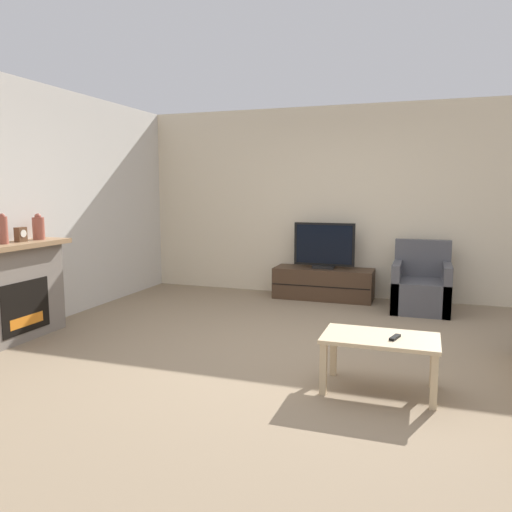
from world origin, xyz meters
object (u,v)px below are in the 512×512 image
fireplace (13,291)px  remote (395,337)px  mantel_clock (21,234)px  coffee_table (380,345)px  mantel_vase_centre_left (3,230)px  mantel_vase_right (38,228)px  armchair (421,288)px  tv (324,247)px  tv_stand (323,283)px

fireplace → remote: size_ratio=8.09×
mantel_clock → remote: size_ratio=0.97×
coffee_table → mantel_vase_centre_left: bearing=179.7°
mantel_vase_right → armchair: size_ratio=0.32×
mantel_clock → coffee_table: 3.70m
armchair → coffee_table: (-0.26, -2.80, 0.08)m
remote → armchair: bearing=102.9°
tv → fireplace: bearing=-131.3°
tv_stand → tv: (-0.00, -0.00, 0.52)m
fireplace → mantel_clock: 0.58m
mantel_clock → armchair: 4.72m
fireplace → mantel_vase_right: bearing=87.5°
fireplace → mantel_vase_right: 0.72m
mantel_clock → coffee_table: (3.62, -0.24, -0.71)m
mantel_clock → tv_stand: (2.57, 2.83, -0.86)m
fireplace → mantel_vase_right: size_ratio=4.49×
tv → armchair: (1.31, -0.27, -0.45)m
fireplace → mantel_vase_centre_left: mantel_vase_centre_left is taller
armchair → mantel_vase_centre_left: bearing=-144.4°
tv_stand → tv: tv is taller
fireplace → tv_stand: (2.59, 2.96, -0.29)m
mantel_vase_centre_left → mantel_vase_right: mantel_vase_centre_left is taller
fireplace → remote: bearing=-2.2°
fireplace → mantel_vase_centre_left: size_ratio=4.18×
tv_stand → fireplace: bearing=-131.2°
mantel_vase_centre_left → armchair: size_ratio=0.34×
mantel_vase_right → coffee_table: mantel_vase_right is taller
armchair → coffee_table: size_ratio=1.02×
mantel_vase_centre_left → mantel_clock: (0.00, 0.22, -0.07)m
tv_stand → mantel_vase_centre_left: bearing=-130.2°
fireplace → armchair: bearing=34.6°
fireplace → armchair: 4.74m
tv_stand → coffee_table: 3.25m
mantel_vase_right → remote: bearing=-7.9°
mantel_vase_centre_left → mantel_clock: 0.23m
coffee_table → remote: (0.11, -0.03, 0.07)m
mantel_clock → armchair: (3.88, 2.56, -0.79)m
mantel_vase_right → coffee_table: 3.74m
tv_stand → armchair: 1.34m
mantel_clock → coffee_table: size_ratio=0.17×
mantel_clock → fireplace: bearing=-97.8°
fireplace → mantel_vase_centre_left: 0.64m
tv_stand → remote: size_ratio=8.87×
coffee_table → remote: 0.13m
mantel_vase_centre_left → coffee_table: mantel_vase_centre_left is taller
mantel_clock → tv_stand: 3.92m
fireplace → mantel_vase_centre_left: bearing=-80.1°
mantel_clock → armchair: bearing=33.4°
fireplace → tv: size_ratio=1.48×
armchair → remote: 2.84m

